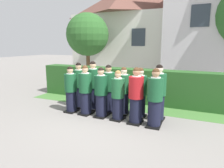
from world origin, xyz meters
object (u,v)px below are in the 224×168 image
Objects in this scene: student_front_row_5 at (155,99)px; student_rear_row_2 at (109,90)px; student_front_row_0 at (71,91)px; student_rear_row_5 at (158,94)px; student_in_red_blazer at (136,97)px; student_rear_row_1 at (93,87)px; student_front_row_2 at (101,94)px; student_rear_row_4 at (140,94)px; student_front_row_3 at (118,97)px; student_front_row_1 at (86,91)px; student_rear_row_0 at (79,86)px; student_rear_row_3 at (124,92)px.

student_front_row_5 is 1.02× the size of student_rear_row_2.
student_front_row_0 is 0.92× the size of student_rear_row_5.
student_in_red_blazer is 0.74m from student_rear_row_5.
student_in_red_blazer is 0.96× the size of student_rear_row_1.
student_front_row_2 is at bearing -43.76° from student_rear_row_1.
student_front_row_2 is at bearing -92.31° from student_rear_row_2.
student_rear_row_1 is 1.08× the size of student_rear_row_4.
student_rear_row_4 reaches higher than student_front_row_0.
student_front_row_2 is 1.73m from student_front_row_5.
student_front_row_3 is 0.92× the size of student_front_row_5.
student_front_row_1 is 0.95× the size of student_rear_row_5.
student_rear_row_5 is at bearing 91.97° from student_front_row_5.
student_front_row_0 is at bearing -157.13° from student_rear_row_2.
student_front_row_5 is 0.83m from student_rear_row_4.
student_front_row_0 is 0.95× the size of student_rear_row_0.
student_front_row_5 is (2.31, -0.11, 0.01)m from student_front_row_1.
student_in_red_blazer is at bearing -86.10° from student_rear_row_4.
student_rear_row_0 is at bearing 177.21° from student_rear_row_5.
student_front_row_2 is 0.51m from student_rear_row_2.
student_rear_row_3 is 1.16m from student_rear_row_5.
student_rear_row_4 is at bearing -1.69° from student_rear_row_2.
student_rear_row_3 is (-1.17, 0.63, -0.04)m from student_front_row_5.
student_front_row_1 is 1.04× the size of student_rear_row_3.
student_in_red_blazer is at bearing -15.26° from student_rear_row_0.
student_rear_row_3 is at bearing 3.17° from student_rear_row_2.
student_front_row_5 is 0.97× the size of student_rear_row_5.
student_front_row_2 is 0.98× the size of student_rear_row_2.
student_in_red_blazer is at bearing -3.13° from student_front_row_2.
student_front_row_2 is at bearing -135.82° from student_rear_row_3.
student_rear_row_1 is at bearing 0.83° from student_rear_row_0.
student_front_row_3 is at bearing 176.44° from student_front_row_5.
student_rear_row_0 is 2.92m from student_rear_row_5.
student_rear_row_1 is (-1.79, 0.66, 0.03)m from student_in_red_blazer.
student_rear_row_4 is at bearing 22.86° from student_front_row_2.
student_front_row_5 reaches higher than student_front_row_0.
student_front_row_1 is 1.78m from student_rear_row_4.
student_in_red_blazer is 0.97× the size of student_rear_row_5.
student_front_row_0 is at bearing 179.97° from student_front_row_1.
student_rear_row_3 is (1.72, 0.53, 0.00)m from student_front_row_0.
student_rear_row_2 is (-1.71, 0.61, -0.01)m from student_front_row_5.
student_front_row_0 is 0.95× the size of student_front_row_5.
student_front_row_5 reaches higher than student_in_red_blazer.
student_front_row_2 is 1.17m from student_in_red_blazer.
student_front_row_3 is 0.97× the size of student_rear_row_3.
student_rear_row_5 reaches higher than student_rear_row_0.
student_front_row_3 is at bearing -137.46° from student_rear_row_4.
student_front_row_5 is 0.96× the size of student_rear_row_1.
student_front_row_1 is 0.58m from student_front_row_2.
student_rear_row_2 reaches higher than student_front_row_2.
student_front_row_1 reaches higher than student_rear_row_2.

